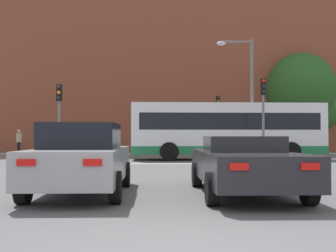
# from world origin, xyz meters

# --- Properties ---
(stop_line_strip) EXTENTS (7.55, 0.30, 0.01)m
(stop_line_strip) POSITION_xyz_m (0.00, 15.72, 0.00)
(stop_line_strip) COLOR silver
(stop_line_strip) RESTS_ON ground_plane
(far_pavement) EXTENTS (68.39, 2.50, 0.01)m
(far_pavement) POSITION_xyz_m (0.00, 27.25, 0.01)
(far_pavement) COLOR gray
(far_pavement) RESTS_ON ground_plane
(brick_civic_building) EXTENTS (38.59, 11.63, 25.89)m
(brick_civic_building) POSITION_xyz_m (1.34, 35.93, 10.36)
(brick_civic_building) COLOR brown
(brick_civic_building) RESTS_ON ground_plane
(car_saloon_left) EXTENTS (2.03, 4.55, 1.60)m
(car_saloon_left) POSITION_xyz_m (-1.96, 5.21, 0.80)
(car_saloon_left) COLOR #9E9EA3
(car_saloon_left) RESTS_ON ground_plane
(car_roadster_right) EXTENTS (2.14, 4.91, 1.31)m
(car_roadster_right) POSITION_xyz_m (1.69, 5.01, 0.68)
(car_roadster_right) COLOR #232328
(car_roadster_right) RESTS_ON ground_plane
(bus_crossing_lead) EXTENTS (10.56, 2.69, 3.11)m
(bus_crossing_lead) POSITION_xyz_m (3.92, 18.96, 1.67)
(bus_crossing_lead) COLOR silver
(bus_crossing_lead) RESTS_ON ground_plane
(traffic_light_far_right) EXTENTS (0.26, 0.31, 4.33)m
(traffic_light_far_right) POSITION_xyz_m (4.78, 26.84, 2.90)
(traffic_light_far_right) COLOR slate
(traffic_light_far_right) RESTS_ON ground_plane
(traffic_light_near_right) EXTENTS (0.26, 0.31, 4.14)m
(traffic_light_near_right) POSITION_xyz_m (5.16, 15.86, 2.78)
(traffic_light_near_right) COLOR slate
(traffic_light_near_right) RESTS_ON ground_plane
(traffic_light_near_left) EXTENTS (0.26, 0.31, 3.82)m
(traffic_light_near_left) POSITION_xyz_m (-4.76, 16.16, 2.59)
(traffic_light_near_left) COLOR slate
(traffic_light_near_left) RESTS_ON ground_plane
(street_lamp_junction) EXTENTS (1.99, 0.36, 6.55)m
(street_lamp_junction) POSITION_xyz_m (4.77, 17.95, 4.04)
(street_lamp_junction) COLOR slate
(street_lamp_junction) RESTS_ON ground_plane
(pedestrian_waiting) EXTENTS (0.44, 0.43, 1.81)m
(pedestrian_waiting) POSITION_xyz_m (-10.08, 27.52, 1.08)
(pedestrian_waiting) COLOR black
(pedestrian_waiting) RESTS_ON ground_plane
(pedestrian_walking_east) EXTENTS (0.28, 0.43, 1.77)m
(pedestrian_walking_east) POSITION_xyz_m (0.37, 26.62, 1.05)
(pedestrian_walking_east) COLOR #333851
(pedestrian_walking_east) RESTS_ON ground_plane
(pedestrian_walking_west) EXTENTS (0.45, 0.36, 1.78)m
(pedestrian_walking_west) POSITION_xyz_m (-5.86, 27.35, 1.05)
(pedestrian_walking_west) COLOR black
(pedestrian_walking_west) RESTS_ON ground_plane
(tree_by_building) EXTENTS (5.30, 5.30, 7.12)m
(tree_by_building) POSITION_xyz_m (13.60, 31.02, 4.33)
(tree_by_building) COLOR #4C3823
(tree_by_building) RESTS_ON ground_plane
(tree_kerbside) EXTENTS (3.61, 3.61, 6.27)m
(tree_kerbside) POSITION_xyz_m (-8.96, 32.22, 4.35)
(tree_kerbside) COLOR #4C3823
(tree_kerbside) RESTS_ON ground_plane
(tree_distant) EXTENTS (5.71, 5.71, 8.24)m
(tree_distant) POSITION_xyz_m (12.24, 29.94, 5.23)
(tree_distant) COLOR #4C3823
(tree_distant) RESTS_ON ground_plane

